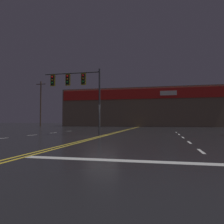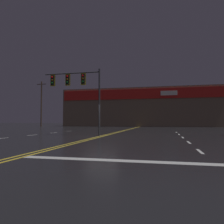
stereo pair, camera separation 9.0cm
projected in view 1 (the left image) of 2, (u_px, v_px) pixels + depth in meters
The scene contains 5 objects.
ground_plane at pixel (102, 136), 16.68m from camera, with size 200.00×200.00×0.00m, color black.
road_markings at pixel (112, 139), 14.27m from camera, with size 17.65×60.00×0.01m.
traffic_signal_median at pixel (75, 84), 18.32m from camera, with size 4.95×0.36×5.46m.
building_backdrop at pixel (141, 108), 49.08m from camera, with size 33.49×10.23×8.09m.
utility_pole_row at pixel (135, 102), 42.73m from camera, with size 43.84×0.26×9.78m.
Camera 1 is at (4.46, -16.15, 1.16)m, focal length 35.00 mm.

